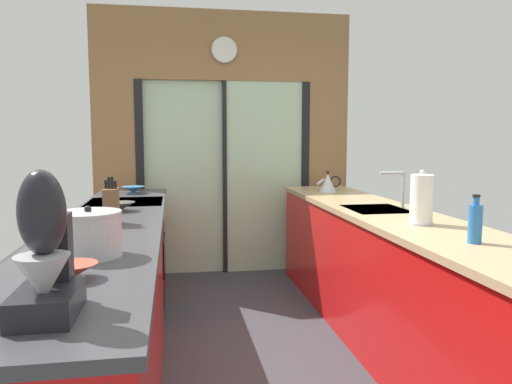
{
  "coord_description": "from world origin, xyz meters",
  "views": [
    {
      "loc": [
        -0.53,
        -2.72,
        1.43
      ],
      "look_at": [
        0.04,
        0.64,
        1.05
      ],
      "focal_mm": 34.58,
      "sensor_mm": 36.0,
      "label": 1
    }
  ],
  "objects_px": {
    "knife_block": "(111,206)",
    "stock_pot": "(89,234)",
    "kettle": "(328,183)",
    "soap_bottle": "(475,223)",
    "mixing_bowl_near": "(73,271)",
    "paper_towel_roll": "(422,200)",
    "oven_range": "(127,259)",
    "stand_mixer": "(45,261)",
    "mixing_bowl_mid": "(121,206)",
    "mixing_bowl_far": "(133,190)"
  },
  "relations": [
    {
      "from": "kettle",
      "to": "knife_block",
      "type": "bearing_deg",
      "value": -140.78
    },
    {
      "from": "kettle",
      "to": "paper_towel_roll",
      "type": "distance_m",
      "value": 1.76
    },
    {
      "from": "mixing_bowl_mid",
      "to": "stand_mixer",
      "type": "distance_m",
      "value": 2.02
    },
    {
      "from": "stand_mixer",
      "to": "stock_pot",
      "type": "bearing_deg",
      "value": 90.0
    },
    {
      "from": "knife_block",
      "to": "paper_towel_roll",
      "type": "xyz_separation_m",
      "value": [
        1.78,
        -0.31,
        0.04
      ]
    },
    {
      "from": "soap_bottle",
      "to": "mixing_bowl_far",
      "type": "bearing_deg",
      "value": 126.25
    },
    {
      "from": "stand_mixer",
      "to": "soap_bottle",
      "type": "xyz_separation_m",
      "value": [
        1.78,
        0.68,
        -0.06
      ]
    },
    {
      "from": "stand_mixer",
      "to": "kettle",
      "type": "height_order",
      "value": "stand_mixer"
    },
    {
      "from": "soap_bottle",
      "to": "paper_towel_roll",
      "type": "relative_size",
      "value": 0.74
    },
    {
      "from": "soap_bottle",
      "to": "mixing_bowl_near",
      "type": "bearing_deg",
      "value": -170.03
    },
    {
      "from": "mixing_bowl_mid",
      "to": "stand_mixer",
      "type": "height_order",
      "value": "stand_mixer"
    },
    {
      "from": "mixing_bowl_near",
      "to": "kettle",
      "type": "xyz_separation_m",
      "value": [
        1.78,
        2.59,
        0.05
      ]
    },
    {
      "from": "kettle",
      "to": "soap_bottle",
      "type": "relative_size",
      "value": 1.01
    },
    {
      "from": "mixing_bowl_near",
      "to": "paper_towel_roll",
      "type": "bearing_deg",
      "value": 25.1
    },
    {
      "from": "paper_towel_roll",
      "to": "stand_mixer",
      "type": "bearing_deg",
      "value": -145.98
    },
    {
      "from": "oven_range",
      "to": "stand_mixer",
      "type": "bearing_deg",
      "value": -89.58
    },
    {
      "from": "mixing_bowl_mid",
      "to": "paper_towel_roll",
      "type": "xyz_separation_m",
      "value": [
        1.78,
        -0.82,
        0.11
      ]
    },
    {
      "from": "stock_pot",
      "to": "kettle",
      "type": "bearing_deg",
      "value": 51.55
    },
    {
      "from": "mixing_bowl_mid",
      "to": "stock_pot",
      "type": "relative_size",
      "value": 0.7
    },
    {
      "from": "mixing_bowl_mid",
      "to": "soap_bottle",
      "type": "bearing_deg",
      "value": -36.95
    },
    {
      "from": "oven_range",
      "to": "mixing_bowl_mid",
      "type": "bearing_deg",
      "value": -87.97
    },
    {
      "from": "mixing_bowl_mid",
      "to": "stand_mixer",
      "type": "xyz_separation_m",
      "value": [
        0.0,
        -2.02,
        0.13
      ]
    },
    {
      "from": "mixing_bowl_far",
      "to": "knife_block",
      "type": "relative_size",
      "value": 0.75
    },
    {
      "from": "mixing_bowl_near",
      "to": "stand_mixer",
      "type": "distance_m",
      "value": 0.39
    },
    {
      "from": "oven_range",
      "to": "stock_pot",
      "type": "xyz_separation_m",
      "value": [
        0.02,
        -1.82,
        0.56
      ]
    },
    {
      "from": "knife_block",
      "to": "stock_pot",
      "type": "distance_m",
      "value": 0.79
    },
    {
      "from": "knife_block",
      "to": "stock_pot",
      "type": "height_order",
      "value": "knife_block"
    },
    {
      "from": "oven_range",
      "to": "kettle",
      "type": "distance_m",
      "value": 1.93
    },
    {
      "from": "stock_pot",
      "to": "mixing_bowl_far",
      "type": "bearing_deg",
      "value": 90.0
    },
    {
      "from": "mixing_bowl_far",
      "to": "mixing_bowl_mid",
      "type": "bearing_deg",
      "value": -90.0
    },
    {
      "from": "oven_range",
      "to": "stand_mixer",
      "type": "relative_size",
      "value": 2.19
    },
    {
      "from": "kettle",
      "to": "paper_towel_roll",
      "type": "bearing_deg",
      "value": -90.07
    },
    {
      "from": "stand_mixer",
      "to": "soap_bottle",
      "type": "relative_size",
      "value": 1.78
    },
    {
      "from": "stand_mixer",
      "to": "soap_bottle",
      "type": "bearing_deg",
      "value": 20.92
    },
    {
      "from": "mixing_bowl_near",
      "to": "paper_towel_roll",
      "type": "height_order",
      "value": "paper_towel_roll"
    },
    {
      "from": "mixing_bowl_near",
      "to": "soap_bottle",
      "type": "distance_m",
      "value": 1.81
    },
    {
      "from": "mixing_bowl_near",
      "to": "stand_mixer",
      "type": "bearing_deg",
      "value": -90.0
    },
    {
      "from": "stand_mixer",
      "to": "kettle",
      "type": "distance_m",
      "value": 3.46
    },
    {
      "from": "kettle",
      "to": "paper_towel_roll",
      "type": "xyz_separation_m",
      "value": [
        -0.0,
        -1.76,
        0.06
      ]
    },
    {
      "from": "mixing_bowl_far",
      "to": "knife_block",
      "type": "bearing_deg",
      "value": -90.0
    },
    {
      "from": "mixing_bowl_near",
      "to": "stand_mixer",
      "type": "height_order",
      "value": "stand_mixer"
    },
    {
      "from": "mixing_bowl_far",
      "to": "knife_block",
      "type": "height_order",
      "value": "knife_block"
    },
    {
      "from": "knife_block",
      "to": "paper_towel_roll",
      "type": "distance_m",
      "value": 1.81
    },
    {
      "from": "mixing_bowl_mid",
      "to": "stock_pot",
      "type": "xyz_separation_m",
      "value": [
        0.0,
        -1.3,
        0.06
      ]
    },
    {
      "from": "stock_pot",
      "to": "paper_towel_roll",
      "type": "xyz_separation_m",
      "value": [
        1.78,
        0.48,
        0.05
      ]
    },
    {
      "from": "mixing_bowl_near",
      "to": "soap_bottle",
      "type": "height_order",
      "value": "soap_bottle"
    },
    {
      "from": "kettle",
      "to": "stock_pot",
      "type": "bearing_deg",
      "value": -128.45
    },
    {
      "from": "oven_range",
      "to": "soap_bottle",
      "type": "bearing_deg",
      "value": -45.93
    },
    {
      "from": "stock_pot",
      "to": "oven_range",
      "type": "bearing_deg",
      "value": 90.58
    },
    {
      "from": "paper_towel_roll",
      "to": "mixing_bowl_far",
      "type": "bearing_deg",
      "value": 133.04
    }
  ]
}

